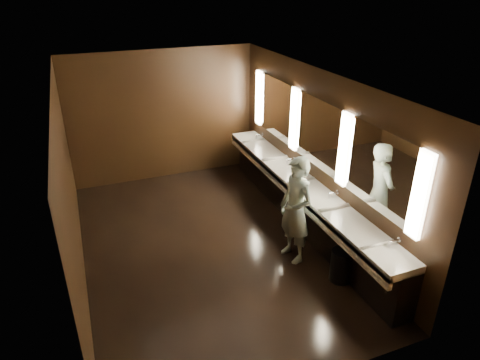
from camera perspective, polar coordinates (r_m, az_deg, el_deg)
name	(u,v)px	position (r m, az deg, el deg)	size (l,w,h in m)	color
floor	(208,245)	(7.38, -4.25, -8.61)	(6.00, 6.00, 0.00)	black
ceiling	(202,80)	(6.24, -5.11, 13.09)	(4.00, 6.00, 0.02)	#2D2D2B
wall_back	(164,116)	(9.42, -10.15, 8.39)	(4.00, 0.02, 2.80)	black
wall_front	(298,289)	(4.33, 7.68, -14.27)	(4.00, 0.02, 2.80)	black
wall_left	(69,192)	(6.47, -21.79, -1.48)	(0.02, 6.00, 2.80)	black
wall_right	(317,152)	(7.46, 10.21, 3.65)	(0.02, 6.00, 2.80)	black
sink_counter	(303,201)	(7.75, 8.37, -2.75)	(0.55, 5.40, 1.01)	black
mirror_band	(317,133)	(7.33, 10.29, 6.16)	(0.06, 5.03, 1.15)	#FEEECB
person	(296,210)	(6.66, 7.43, -4.03)	(0.64, 0.42, 1.74)	#83AEC3
trash_bin	(341,265)	(6.65, 13.37, -11.03)	(0.33, 0.33, 0.51)	black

